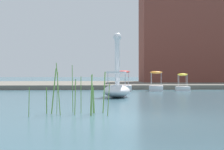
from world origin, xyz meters
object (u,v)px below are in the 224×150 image
(pedal_boat_red, at_px, (123,85))
(pedal_boat_yellow, at_px, (183,86))
(swan_boat, at_px, (117,86))
(pedal_boat_orange, at_px, (156,85))

(pedal_boat_red, bearing_deg, pedal_boat_yellow, 2.75)
(swan_boat, xyz_separation_m, pedal_boat_red, (1.10, 7.58, -0.14))
(pedal_boat_red, height_order, pedal_boat_yellow, pedal_boat_red)
(swan_boat, height_order, pedal_boat_orange, swan_boat)
(pedal_boat_red, xyz_separation_m, pedal_boat_yellow, (4.81, 0.23, -0.05))
(swan_boat, distance_m, pedal_boat_red, 7.66)
(pedal_boat_red, height_order, pedal_boat_orange, pedal_boat_red)
(pedal_boat_red, xyz_separation_m, pedal_boat_orange, (2.65, 0.20, 0.03))
(swan_boat, xyz_separation_m, pedal_boat_orange, (3.75, 7.77, -0.11))
(swan_boat, relative_size, pedal_boat_yellow, 1.83)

